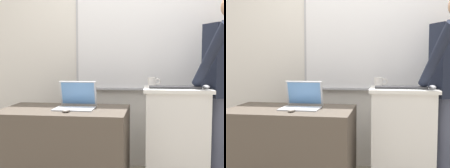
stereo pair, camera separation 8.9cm
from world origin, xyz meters
The scene contains 8 objects.
back_wall centered at (0.01, 1.15, 1.34)m, with size 6.40×0.17×2.67m.
lectern_podium centered at (0.31, 0.50, 0.47)m, with size 0.58×0.43×0.93m.
side_desk centered at (-0.66, 0.33, 0.38)m, with size 1.09×0.67×0.75m.
laptop centered at (-0.57, 0.38, 0.82)m, with size 0.34×0.30×0.24m.
wireless_keyboard centered at (0.29, 0.44, 0.94)m, with size 0.44×0.11×0.02m.
computer_mouse_by_laptop centered at (-0.61, 0.17, 0.77)m, with size 0.06×0.10×0.03m.
computer_mouse_by_keyboard centered at (0.55, 0.45, 0.95)m, with size 0.06×0.10×0.03m.
coffee_mug centered at (0.09, 0.64, 0.97)m, with size 0.12×0.08×0.08m.
Camera 1 is at (0.09, -2.28, 1.20)m, focal length 50.00 mm.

